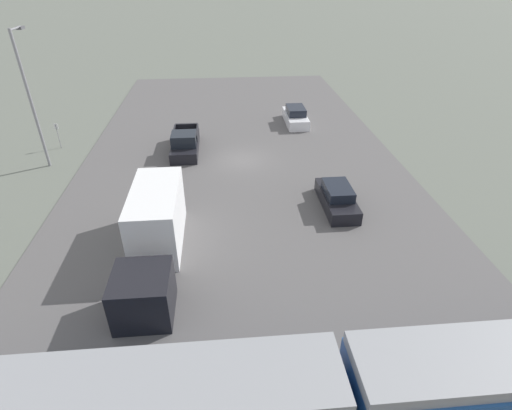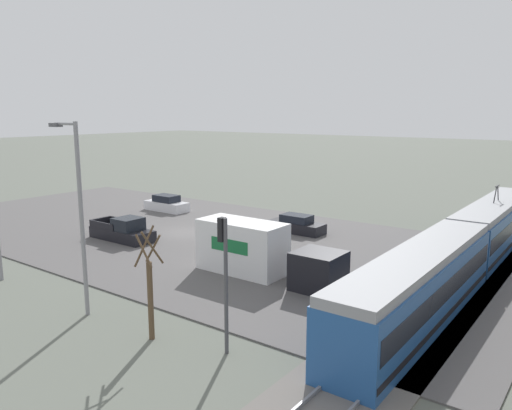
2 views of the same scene
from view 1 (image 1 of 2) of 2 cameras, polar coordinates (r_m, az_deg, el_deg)
The scene contains 9 objects.
ground_plane at distance 30.57m, azimuth -2.12°, elevation 6.33°, with size 320.00×320.00×0.00m, color #60665B.
road_surface at distance 30.56m, azimuth -2.12°, elevation 6.40°, with size 23.73×50.57×0.08m.
light_rail_tram at distance 13.63m, azimuth 12.35°, elevation -25.72°, with size 31.00×2.64×4.43m.
box_truck at distance 20.45m, azimuth -14.31°, elevation -3.82°, with size 2.42×9.19×3.07m.
pickup_truck at distance 32.18m, azimuth -10.09°, elevation 8.63°, with size 2.02×5.35×1.75m.
sedan_car_0 at distance 37.95m, azimuth 5.66°, elevation 12.47°, with size 1.82×4.57×1.53m.
sedan_car_1 at distance 24.80m, azimuth 11.50°, elevation 1.00°, with size 1.76×4.53×1.42m.
street_lamp_mid_block at distance 31.99m, azimuth -29.61°, elevation 13.75°, with size 0.36×1.95×9.44m.
no_parking_sign at distance 36.06m, azimuth -26.48°, elevation 9.18°, with size 0.32×0.08×2.03m.
Camera 1 is at (1.30, 27.65, 12.99)m, focal length 28.00 mm.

